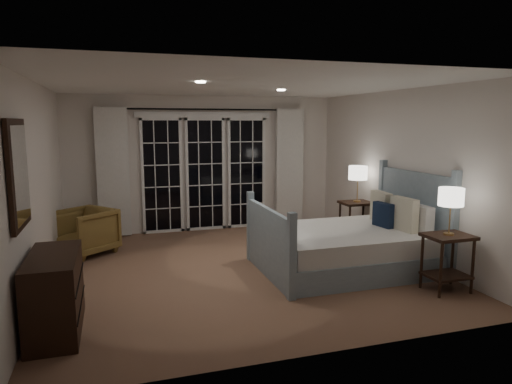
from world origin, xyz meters
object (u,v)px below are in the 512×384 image
object	(u,v)px
nightstand_left	(447,254)
armchair	(85,232)
bed	(348,245)
lamp_left	(451,198)
nightstand_right	(357,215)
dresser	(55,293)
lamp_right	(358,173)

from	to	relation	value
nightstand_left	armchair	world-z (taller)	armchair
bed	lamp_left	world-z (taller)	bed
nightstand_right	dresser	world-z (taller)	dresser
lamp_right	armchair	world-z (taller)	lamp_right
nightstand_right	dresser	size ratio (longest dim) A/B	0.64
lamp_right	nightstand_right	bearing A→B (deg)	45.00
bed	dresser	world-z (taller)	bed
bed	lamp_left	distance (m)	1.55
lamp_right	armchair	xyz separation A→B (m)	(-4.36, 0.59, -0.82)
nightstand_left	nightstand_right	bearing A→B (deg)	86.85
bed	nightstand_left	xyz separation A→B (m)	(0.71, -1.11, 0.13)
lamp_left	armchair	xyz separation A→B (m)	(-4.23, 2.96, -0.79)
armchair	nightstand_right	bearing A→B (deg)	43.08
lamp_right	dresser	bearing A→B (deg)	-154.60
nightstand_left	nightstand_right	size ratio (longest dim) A/B	1.01
nightstand_left	armchair	bearing A→B (deg)	145.02
nightstand_right	armchair	world-z (taller)	armchair
nightstand_right	lamp_right	bearing A→B (deg)	-135.00
nightstand_left	lamp_right	xyz separation A→B (m)	(0.13, 2.37, 0.71)
lamp_left	dresser	xyz separation A→B (m)	(-4.36, 0.24, -0.76)
nightstand_right	armchair	size ratio (longest dim) A/B	0.89
dresser	armchair	bearing A→B (deg)	87.27
armchair	dresser	size ratio (longest dim) A/B	0.72
bed	nightstand_right	distance (m)	1.52
bed	dresser	xyz separation A→B (m)	(-3.64, -0.88, 0.05)
nightstand_right	lamp_right	size ratio (longest dim) A/B	1.14
nightstand_left	lamp_left	size ratio (longest dim) A/B	1.24
bed	dresser	bearing A→B (deg)	-166.50
nightstand_left	lamp_right	world-z (taller)	lamp_right
lamp_left	armchair	world-z (taller)	lamp_left
lamp_left	dresser	bearing A→B (deg)	176.89
nightstand_left	lamp_left	bearing A→B (deg)	90.00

